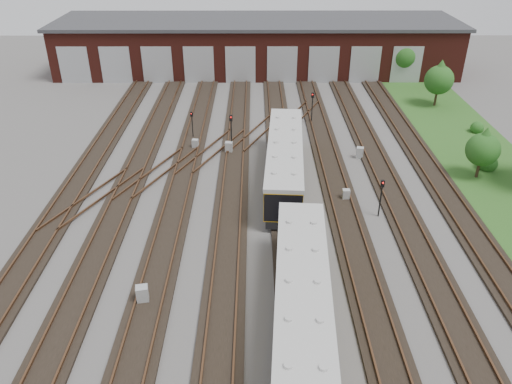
{
  "coord_description": "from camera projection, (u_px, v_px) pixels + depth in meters",
  "views": [
    {
      "loc": [
        -0.28,
        -25.65,
        18.68
      ],
      "look_at": [
        -0.21,
        3.52,
        2.0
      ],
      "focal_mm": 35.0,
      "sensor_mm": 36.0,
      "label": 1
    }
  ],
  "objects": [
    {
      "name": "ground",
      "position": [
        259.0,
        247.0,
        31.54
      ],
      "size": [
        120.0,
        120.0,
        0.0
      ],
      "primitive_type": "plane",
      "color": "#484542",
      "rests_on": "ground"
    },
    {
      "name": "track_network",
      "position": [
        257.0,
        240.0,
        32.0
      ],
      "size": [
        30.4,
        70.0,
        0.33
      ],
      "color": "black",
      "rests_on": "ground"
    },
    {
      "name": "maintenance_shed",
      "position": [
        257.0,
        45.0,
        64.65
      ],
      "size": [
        51.0,
        12.5,
        6.35
      ],
      "color": "#491812",
      "rests_on": "ground"
    },
    {
      "name": "grass_verge",
      "position": [
        493.0,
        173.0,
        40.25
      ],
      "size": [
        8.0,
        55.0,
        0.05
      ],
      "primitive_type": "cube",
      "color": "#204918",
      "rests_on": "ground"
    },
    {
      "name": "metro_train",
      "position": [
        302.0,
        305.0,
        24.24
      ],
      "size": [
        3.56,
        46.62,
        2.99
      ],
      "rotation": [
        0.0,
        0.0,
        -0.07
      ],
      "color": "black",
      "rests_on": "ground"
    },
    {
      "name": "signal_mast_0",
      "position": [
        231.0,
        129.0,
        42.67
      ],
      "size": [
        0.27,
        0.25,
        3.45
      ],
      "rotation": [
        0.0,
        0.0,
        0.07
      ],
      "color": "black",
      "rests_on": "ground"
    },
    {
      "name": "signal_mast_1",
      "position": [
        192.0,
        122.0,
        45.57
      ],
      "size": [
        0.24,
        0.23,
        2.58
      ],
      "rotation": [
        0.0,
        0.0,
        -0.25
      ],
      "color": "black",
      "rests_on": "ground"
    },
    {
      "name": "signal_mast_2",
      "position": [
        312.0,
        104.0,
        48.58
      ],
      "size": [
        0.29,
        0.28,
        3.16
      ],
      "rotation": [
        0.0,
        0.0,
        -0.38
      ],
      "color": "black",
      "rests_on": "ground"
    },
    {
      "name": "signal_mast_3",
      "position": [
        381.0,
        193.0,
        33.79
      ],
      "size": [
        0.27,
        0.25,
        2.83
      ],
      "rotation": [
        0.0,
        0.0,
        -0.16
      ],
      "color": "black",
      "rests_on": "ground"
    },
    {
      "name": "relay_cabinet_0",
      "position": [
        142.0,
        295.0,
        26.87
      ],
      "size": [
        0.73,
        0.64,
        1.07
      ],
      "primitive_type": "cube",
      "rotation": [
        0.0,
        0.0,
        0.19
      ],
      "color": "#9B9EA0",
      "rests_on": "ground"
    },
    {
      "name": "relay_cabinet_1",
      "position": [
        195.0,
        144.0,
        44.15
      ],
      "size": [
        0.59,
        0.52,
        0.89
      ],
      "primitive_type": "cube",
      "rotation": [
        0.0,
        0.0,
        -0.14
      ],
      "color": "#9B9EA0",
      "rests_on": "ground"
    },
    {
      "name": "relay_cabinet_2",
      "position": [
        229.0,
        148.0,
        43.36
      ],
      "size": [
        0.67,
        0.58,
        1.03
      ],
      "primitive_type": "cube",
      "rotation": [
        0.0,
        0.0,
        -0.11
      ],
      "color": "#9B9EA0",
      "rests_on": "ground"
    },
    {
      "name": "relay_cabinet_3",
      "position": [
        360.0,
        153.0,
        42.5
      ],
      "size": [
        0.69,
        0.61,
        0.98
      ],
      "primitive_type": "cube",
      "rotation": [
        0.0,
        0.0,
        -0.24
      ],
      "color": "#9B9EA0",
      "rests_on": "ground"
    },
    {
      "name": "relay_cabinet_4",
      "position": [
        346.0,
        195.0,
        36.39
      ],
      "size": [
        0.52,
        0.44,
        0.87
      ],
      "primitive_type": "cube",
      "rotation": [
        0.0,
        0.0,
        -0.01
      ],
      "color": "#9B9EA0",
      "rests_on": "ground"
    },
    {
      "name": "tree_0",
      "position": [
        404.0,
        53.0,
        60.26
      ],
      "size": [
        3.21,
        3.21,
        5.32
      ],
      "color": "#302315",
      "rests_on": "ground"
    },
    {
      "name": "tree_1",
      "position": [
        440.0,
        77.0,
        52.38
      ],
      "size": [
        3.03,
        3.03,
        5.02
      ],
      "color": "#302315",
      "rests_on": "ground"
    },
    {
      "name": "tree_3",
      "position": [
        484.0,
        146.0,
        38.29
      ],
      "size": [
        2.59,
        2.59,
        4.28
      ],
      "color": "#302315",
      "rests_on": "ground"
    },
    {
      "name": "bush_1",
      "position": [
        489.0,
        161.0,
        40.51
      ],
      "size": [
        1.53,
        1.53,
        1.53
      ],
      "primitive_type": "sphere",
      "color": "#174915",
      "rests_on": "ground"
    },
    {
      "name": "bush_2",
      "position": [
        477.0,
        126.0,
        47.31
      ],
      "size": [
        1.25,
        1.25,
        1.25
      ],
      "primitive_type": "sphere",
      "color": "#174915",
      "rests_on": "ground"
    }
  ]
}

